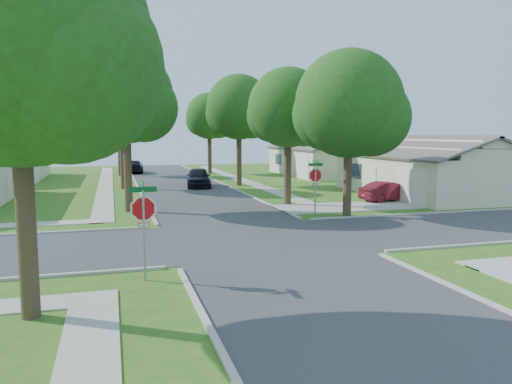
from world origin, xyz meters
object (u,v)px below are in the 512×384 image
at_px(tree_sw_corner, 20,47).
at_px(tree_e_mid, 240,110).
at_px(car_driveway, 389,191).
at_px(car_curb_east, 199,177).
at_px(tree_e_far, 210,118).
at_px(house_ne_far, 324,160).
at_px(tree_ne_corner, 350,109).
at_px(tree_w_mid, 122,105).
at_px(house_ne_near, 428,173).
at_px(car_curb_west, 134,167).
at_px(tree_e_near, 289,112).
at_px(stop_sign_ne, 315,178).
at_px(tree_w_far, 119,122).
at_px(tree_w_near, 127,101).
at_px(stop_sign_sw, 143,213).

bearing_deg(tree_sw_corner, tree_e_mid, 66.47).
xyz_separation_m(car_driveway, car_curb_east, (-10.30, 11.94, 0.16)).
bearing_deg(tree_e_far, tree_sw_corner, -106.56).
xyz_separation_m(tree_e_mid, house_ne_far, (11.23, 7.99, -4.74)).
bearing_deg(tree_ne_corner, tree_e_far, 93.09).
relative_size(tree_e_far, tree_sw_corner, 0.91).
bearing_deg(tree_w_mid, house_ne_near, -25.88).
bearing_deg(tree_e_mid, car_curb_west, 116.44).
bearing_deg(tree_e_near, stop_sign_ne, -90.68).
height_order(tree_e_near, car_curb_west, tree_e_near).
relative_size(car_driveway, car_curb_east, 0.83).
distance_m(tree_e_mid, tree_e_far, 13.00).
height_order(tree_e_far, house_ne_near, tree_e_far).
distance_m(tree_e_near, car_driveway, 8.41).
relative_size(tree_e_near, tree_w_far, 1.03).
relative_size(tree_e_mid, tree_ne_corner, 1.06).
xyz_separation_m(tree_w_far, house_ne_far, (20.64, -5.01, -3.99)).
xyz_separation_m(tree_ne_corner, car_curb_west, (-9.56, 32.80, -4.89)).
distance_m(tree_e_far, tree_w_far, 9.42).
bearing_deg(tree_e_near, tree_w_near, 180.00).
relative_size(tree_e_near, car_curb_east, 1.77).
relative_size(stop_sign_sw, tree_ne_corner, 0.34).
bearing_deg(tree_w_near, car_curb_east, 63.34).
height_order(tree_w_mid, car_driveway, tree_w_mid).
distance_m(tree_e_far, house_ne_far, 13.09).
xyz_separation_m(tree_e_mid, tree_w_near, (-9.40, -12.00, -0.14)).
bearing_deg(tree_w_near, house_ne_far, 44.09).
height_order(tree_e_near, tree_ne_corner, tree_ne_corner).
xyz_separation_m(tree_w_near, tree_w_mid, (0.00, 12.00, 0.37)).
bearing_deg(tree_e_near, tree_w_mid, 128.05).
relative_size(tree_sw_corner, house_ne_far, 0.70).
bearing_deg(tree_e_mid, stop_sign_ne, -90.20).
relative_size(tree_e_mid, house_ne_near, 0.68).
height_order(stop_sign_sw, car_curb_west, stop_sign_sw).
bearing_deg(tree_w_mid, tree_e_mid, -0.00).
relative_size(tree_sw_corner, car_curb_east, 2.04).
bearing_deg(tree_ne_corner, tree_w_far, 110.28).
distance_m(tree_e_mid, car_driveway, 15.11).
bearing_deg(stop_sign_ne, tree_ne_corner, -16.55).
bearing_deg(tree_e_mid, house_ne_near, -41.70).
distance_m(tree_e_mid, tree_ne_corner, 16.89).
distance_m(stop_sign_ne, tree_w_near, 11.07).
xyz_separation_m(stop_sign_ne, tree_w_near, (-9.34, 4.31, 4.08)).
relative_size(house_ne_near, car_driveway, 3.52).
xyz_separation_m(stop_sign_sw, car_curb_east, (5.90, 25.34, -1.23)).
bearing_deg(stop_sign_sw, house_ne_far, 58.45).
relative_size(tree_w_far, house_ne_far, 0.59).
height_order(tree_w_near, car_curb_east, tree_w_near).
bearing_deg(tree_w_mid, tree_sw_corner, -95.70).
relative_size(tree_w_near, tree_ne_corner, 1.04).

